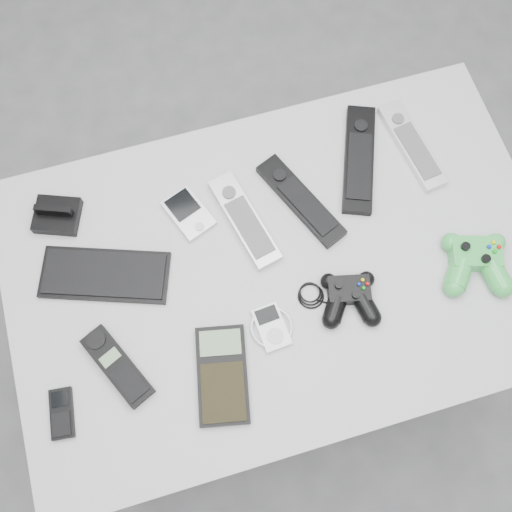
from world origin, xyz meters
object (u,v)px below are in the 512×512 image
object	(u,v)px
pda	(189,213)
calculator	(222,375)
remote_black_a	(301,200)
remote_silver_b	(412,145)
remote_black_b	(359,159)
desk	(279,276)
controller_green	(476,260)
mp3_player	(271,327)
remote_silver_a	(244,220)
controller_black	(350,296)
mobile_phone	(62,413)
cordless_handset	(117,366)
pda_keyboard	(105,275)

from	to	relation	value
pda	calculator	world-z (taller)	calculator
remote_black_a	remote_silver_b	bearing A→B (deg)	-10.94
remote_black_a	remote_black_b	size ratio (longest dim) A/B	0.91
desk	controller_green	world-z (taller)	controller_green
pda	mp3_player	size ratio (longest dim) A/B	1.21
pda	remote_silver_a	bearing A→B (deg)	-45.34
remote_black_a	controller_green	xyz separation A→B (m)	(0.31, -0.24, 0.01)
controller_green	controller_black	bearing A→B (deg)	-163.75
remote_black_b	mp3_player	bearing A→B (deg)	-112.04
mobile_phone	cordless_handset	world-z (taller)	cordless_handset
cordless_handset	mp3_player	distance (m)	0.32
pda_keyboard	mp3_player	size ratio (longest dim) A/B	2.88
calculator	mp3_player	size ratio (longest dim) A/B	2.10
remote_black_a	mp3_player	distance (m)	0.29
remote_silver_b	controller_green	size ratio (longest dim) A/B	1.51
desk	calculator	size ratio (longest dim) A/B	5.92
remote_black_a	mp3_player	bearing A→B (deg)	-142.37
calculator	desk	bearing A→B (deg)	58.26
pda	calculator	xyz separation A→B (m)	(-0.02, -0.36, 0.00)
controller_black	mobile_phone	bearing A→B (deg)	-160.98
controller_black	desk	bearing A→B (deg)	149.86
pda_keyboard	remote_silver_a	bearing A→B (deg)	25.95
calculator	pda_keyboard	bearing A→B (deg)	135.68
calculator	controller_green	world-z (taller)	controller_green
remote_silver_a	controller_black	distance (m)	0.28
controller_black	remote_silver_a	bearing A→B (deg)	138.30
remote_black_b	controller_black	bearing A→B (deg)	-91.55
pda_keyboard	remote_black_a	world-z (taller)	remote_black_a
desk	remote_black_a	world-z (taller)	remote_black_a
controller_green	mp3_player	bearing A→B (deg)	-161.63
remote_black_a	controller_green	world-z (taller)	controller_green
pda_keyboard	remote_black_b	size ratio (longest dim) A/B	1.01
desk	remote_silver_b	bearing A→B (deg)	27.12
remote_silver_a	cordless_handset	size ratio (longest dim) A/B	1.32
remote_black_a	controller_green	bearing A→B (deg)	-60.73
pda_keyboard	controller_black	distance (m)	0.51
pda	controller_black	size ratio (longest dim) A/B	0.54
pda_keyboard	remote_silver_a	distance (m)	0.32
mp3_player	controller_green	size ratio (longest dim) A/B	0.60
pda	mp3_player	bearing A→B (deg)	-92.19
remote_silver_a	mp3_player	bearing A→B (deg)	-105.63
pda_keyboard	calculator	distance (m)	0.32
mobile_phone	mp3_player	xyz separation A→B (m)	(0.44, 0.05, 0.00)
pda	remote_silver_b	size ratio (longest dim) A/B	0.48
controller_green	pda	bearing A→B (deg)	169.85
pda	controller_green	distance (m)	0.61
pda	mp3_player	xyz separation A→B (m)	(0.10, -0.29, -0.00)
remote_silver_b	controller_black	world-z (taller)	controller_black
remote_silver_b	calculator	world-z (taller)	remote_silver_b
pda_keyboard	pda	size ratio (longest dim) A/B	2.38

